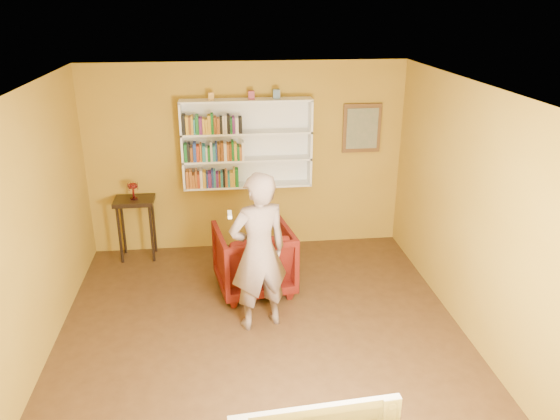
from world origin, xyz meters
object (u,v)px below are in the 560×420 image
object	(u,v)px
ruby_lustre	(133,187)
person	(259,252)
console_table	(135,209)
bookshelf	(247,143)
armchair	(254,258)

from	to	relation	value
ruby_lustre	person	bearing A→B (deg)	-50.69
console_table	person	world-z (taller)	person
console_table	ruby_lustre	size ratio (longest dim) A/B	3.81
bookshelf	ruby_lustre	distance (m)	1.68
bookshelf	ruby_lustre	size ratio (longest dim) A/B	7.71
console_table	armchair	distance (m)	1.95
ruby_lustre	bookshelf	bearing A→B (deg)	5.74
console_table	person	distance (m)	2.50
ruby_lustre	armchair	bearing A→B (deg)	-34.93
bookshelf	armchair	distance (m)	1.72
person	ruby_lustre	bearing A→B (deg)	-68.44
ruby_lustre	person	xyz separation A→B (m)	(1.58, -1.93, -0.15)
ruby_lustre	armchair	world-z (taller)	ruby_lustre
armchair	person	size ratio (longest dim) A/B	0.51
person	bookshelf	bearing A→B (deg)	-107.97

